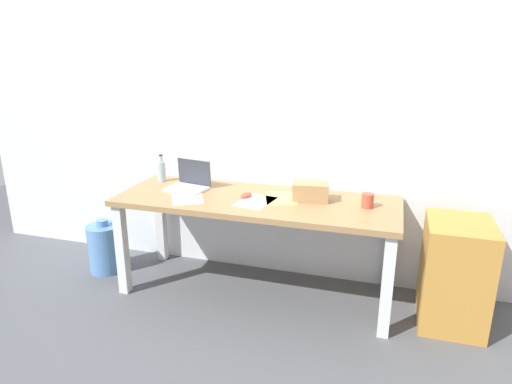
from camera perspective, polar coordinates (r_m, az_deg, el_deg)
The scene contains 13 objects.
ground_plane at distance 3.47m, azimuth 0.00°, elevation -12.28°, with size 8.00×8.00×0.00m, color #515459.
back_wall at distance 3.43m, azimuth 2.04°, elevation 10.40°, with size 5.20×0.08×2.60m, color white.
desk at distance 3.20m, azimuth 0.00°, elevation -2.40°, with size 1.97×0.70×0.72m.
laptop_left at distance 3.42m, azimuth -8.42°, elevation 1.08°, with size 0.32×0.27×0.21m.
beer_bottle at distance 3.64m, azimuth -11.74°, elevation 2.61°, with size 0.06×0.06×0.22m.
computer_mouse at distance 3.20m, azimuth -1.24°, elevation -0.40°, with size 0.06×0.10×0.03m, color #D84C38.
cardboard_box at distance 3.15m, azimuth 6.87°, elevation 0.04°, with size 0.24×0.15×0.12m, color tan.
coffee_mug at distance 3.08m, azimuth 13.83°, elevation -1.06°, with size 0.08×0.08×0.10m, color #D84C38.
paper_sheet_center at distance 3.11m, azimuth -0.03°, elevation -1.19°, with size 0.21×0.30×0.00m, color white.
paper_sheet_near_back at distance 3.19m, azimuth 3.12°, elevation -0.78°, with size 0.21×0.30×0.00m, color #F4E06B.
paper_sheet_front_left at distance 3.22m, azimuth -8.60°, elevation -0.73°, with size 0.21×0.30×0.00m, color white.
water_cooler_jug at distance 3.88m, azimuth -18.44°, elevation -6.65°, with size 0.26×0.26×0.44m.
filing_cabinet at distance 3.23m, azimuth 23.66°, elevation -9.32°, with size 0.40×0.48×0.70m, color #C68938.
Camera 1 is at (0.88, -2.88, 1.73)m, focal length 31.88 mm.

